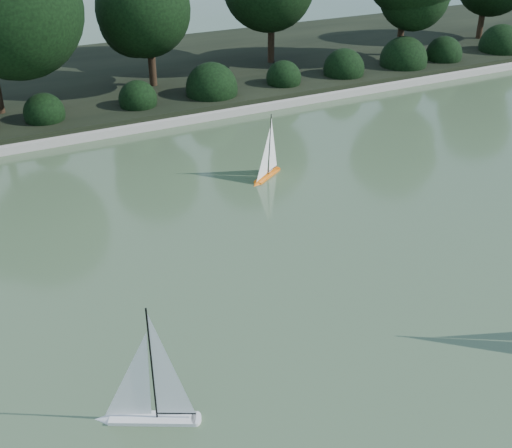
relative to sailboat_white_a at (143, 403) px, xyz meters
The scene contains 6 objects.
ground 3.16m from the sailboat_white_a, ahead, with size 80.00×80.00×0.00m, color #364A2C.
pond_coping 9.34m from the sailboat_white_a, 70.31° to the left, with size 40.00×0.35×0.18m, color gray.
far_bank 13.17m from the sailboat_white_a, 76.18° to the left, with size 40.00×8.00×0.30m, color black.
shrub_hedge 10.19m from the sailboat_white_a, 72.02° to the left, with size 29.10×1.10×1.10m.
sailboat_white_a is the anchor object (origin of this frame).
sailboat_orange 6.57m from the sailboat_white_a, 49.94° to the left, with size 0.90×0.65×1.36m.
Camera 1 is at (-4.47, -4.90, 5.20)m, focal length 45.00 mm.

